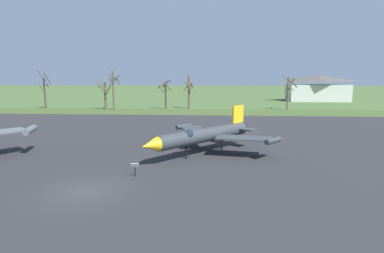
% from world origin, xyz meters
% --- Properties ---
extents(ground_plane, '(600.00, 600.00, 0.00)m').
position_xyz_m(ground_plane, '(0.00, 0.00, 0.00)').
color(ground_plane, '#425B2D').
extents(asphalt_apron, '(87.22, 51.35, 0.05)m').
position_xyz_m(asphalt_apron, '(0.00, 15.41, 0.03)').
color(asphalt_apron, '#28282B').
rests_on(asphalt_apron, ground).
extents(grass_verge_strip, '(147.22, 12.00, 0.06)m').
position_xyz_m(grass_verge_strip, '(0.00, 47.08, 0.03)').
color(grass_verge_strip, '#3C5126').
rests_on(grass_verge_strip, ground).
extents(jet_fighter_front_left, '(11.98, 12.43, 4.35)m').
position_xyz_m(jet_fighter_front_left, '(7.23, 10.19, 1.90)').
color(jet_fighter_front_left, '#33383D').
rests_on(jet_fighter_front_left, ground).
extents(info_placard_front_left, '(0.63, 0.34, 1.06)m').
position_xyz_m(info_placard_front_left, '(2.39, 3.05, 0.68)').
color(info_placard_front_left, black).
rests_on(info_placard_front_left, ground).
extents(bare_tree_far_left, '(2.39, 2.23, 9.01)m').
position_xyz_m(bare_tree_far_left, '(-32.34, 52.45, 4.31)').
color(bare_tree_far_left, '#42382D').
rests_on(bare_tree_far_left, ground).
extents(bare_tree_left_of_center, '(3.51, 3.53, 6.65)m').
position_xyz_m(bare_tree_left_of_center, '(-17.26, 51.26, 3.60)').
color(bare_tree_left_of_center, brown).
rests_on(bare_tree_left_of_center, ground).
extents(bare_tree_center, '(2.91, 3.37, 8.86)m').
position_xyz_m(bare_tree_center, '(-14.77, 50.14, 5.02)').
color(bare_tree_center, brown).
rests_on(bare_tree_center, ground).
extents(bare_tree_right_of_center, '(3.37, 3.73, 6.92)m').
position_xyz_m(bare_tree_right_of_center, '(-3.49, 53.07, 3.90)').
color(bare_tree_right_of_center, '#42382D').
rests_on(bare_tree_right_of_center, ground).
extents(bare_tree_far_right, '(2.36, 2.60, 7.80)m').
position_xyz_m(bare_tree_far_right, '(2.00, 54.60, 4.13)').
color(bare_tree_far_right, brown).
rests_on(bare_tree_far_right, ground).
extents(bare_tree_backdrop_extra, '(3.81, 3.30, 8.01)m').
position_xyz_m(bare_tree_backdrop_extra, '(24.80, 53.51, 4.51)').
color(bare_tree_backdrop_extra, brown).
rests_on(bare_tree_backdrop_extra, ground).
extents(visitor_building, '(19.12, 10.46, 8.13)m').
position_xyz_m(visitor_building, '(40.55, 83.41, 3.93)').
color(visitor_building, beige).
rests_on(visitor_building, ground).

